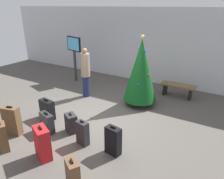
# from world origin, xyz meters

# --- Properties ---
(ground_plane) EXTENTS (16.00, 16.00, 0.00)m
(ground_plane) POSITION_xyz_m (0.00, 0.00, 0.00)
(ground_plane) COLOR #514C47
(back_wall) EXTENTS (16.00, 0.20, 3.20)m
(back_wall) POSITION_xyz_m (0.00, 4.03, 1.60)
(back_wall) COLOR silver
(back_wall) RESTS_ON ground_plane
(holiday_tree) EXTENTS (1.12, 1.12, 2.41)m
(holiday_tree) POSITION_xyz_m (0.81, 1.53, 1.24)
(holiday_tree) COLOR #4C3319
(holiday_tree) RESTS_ON ground_plane
(flight_info_kiosk) EXTENTS (0.89, 0.32, 1.99)m
(flight_info_kiosk) POSITION_xyz_m (-2.76, 2.38, 1.40)
(flight_info_kiosk) COLOR #333338
(flight_info_kiosk) RESTS_ON ground_plane
(waiting_bench) EXTENTS (1.27, 0.44, 0.48)m
(waiting_bench) POSITION_xyz_m (1.76, 2.92, 0.35)
(waiting_bench) COLOR brown
(waiting_bench) RESTS_ON ground_plane
(traveller_0) EXTENTS (0.35, 0.35, 1.84)m
(traveller_0) POSITION_xyz_m (-1.24, 1.18, 0.98)
(traveller_0) COLOR #1E234C
(traveller_0) RESTS_ON ground_plane
(suitcase_0) EXTENTS (0.40, 0.25, 0.73)m
(suitcase_0) POSITION_xyz_m (1.38, -1.24, 0.35)
(suitcase_0) COLOR black
(suitcase_0) RESTS_ON ground_plane
(suitcase_1) EXTENTS (0.35, 0.23, 0.66)m
(suitcase_1) POSITION_xyz_m (0.55, -1.31, 0.31)
(suitcase_1) COLOR #232326
(suitcase_1) RESTS_ON ground_plane
(suitcase_2) EXTENTS (0.55, 0.44, 0.80)m
(suitcase_2) POSITION_xyz_m (0.09, -2.17, 0.38)
(suitcase_2) COLOR #B2191E
(suitcase_2) RESTS_ON ground_plane
(suitcase_3) EXTENTS (0.42, 0.36, 0.56)m
(suitcase_3) POSITION_xyz_m (1.19, -2.43, 0.26)
(suitcase_3) COLOR brown
(suitcase_3) RESTS_ON ground_plane
(suitcase_4) EXTENTS (0.44, 0.39, 0.56)m
(suitcase_4) POSITION_xyz_m (-0.08, -1.02, 0.26)
(suitcase_4) COLOR #232326
(suitcase_4) RESTS_ON ground_plane
(suitcase_5) EXTENTS (0.39, 0.34, 0.74)m
(suitcase_5) POSITION_xyz_m (-0.93, -2.46, 0.35)
(suitcase_5) COLOR brown
(suitcase_5) RESTS_ON ground_plane
(suitcase_6) EXTENTS (0.52, 0.31, 0.58)m
(suitcase_6) POSITION_xyz_m (-0.65, -1.35, 0.27)
(suitcase_6) COLOR #232326
(suitcase_6) RESTS_ON ground_plane
(suitcase_7) EXTENTS (0.49, 0.33, 0.83)m
(suitcase_7) POSITION_xyz_m (-1.35, -1.91, 0.39)
(suitcase_7) COLOR brown
(suitcase_7) RESTS_ON ground_plane
(suitcase_8) EXTENTS (0.54, 0.28, 0.64)m
(suitcase_8) POSITION_xyz_m (-1.20, -0.82, 0.30)
(suitcase_8) COLOR black
(suitcase_8) RESTS_ON ground_plane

